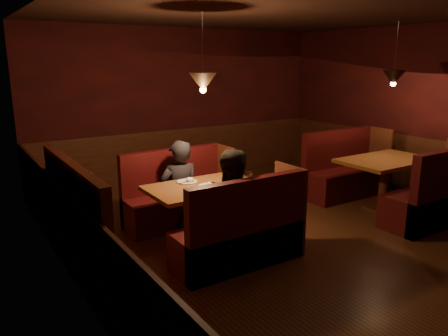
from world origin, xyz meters
TOP-DOWN VIEW (x-y plane):
  - room at (-0.28, 0.04)m, footprint 6.02×7.02m
  - main_table at (-1.27, 0.52)m, footprint 1.43×0.87m
  - main_bench_far at (-1.25, 1.33)m, footprint 1.57×0.56m
  - main_bench_near at (-1.25, -0.29)m, footprint 1.57×0.56m
  - second_table at (1.76, 0.12)m, footprint 1.44×0.92m
  - second_bench_far at (1.80, 0.98)m, footprint 1.59×0.60m
  - second_bench_near at (1.80, -0.74)m, footprint 1.59×0.60m
  - diner_a at (-1.33, 1.13)m, footprint 0.61×0.43m
  - diner_b at (-1.23, -0.13)m, footprint 1.00×0.92m

SIDE VIEW (x-z plane):
  - main_bench_far at x=-1.25m, z-range -0.19..0.88m
  - main_bench_near at x=-1.25m, z-range -0.19..0.88m
  - second_bench_far at x=1.80m, z-range -0.21..0.93m
  - second_bench_near at x=1.80m, z-range -0.21..0.93m
  - main_table at x=-1.27m, z-range 0.09..1.09m
  - second_table at x=1.76m, z-range 0.20..1.01m
  - diner_a at x=-1.33m, z-range 0.00..1.60m
  - diner_b at x=-1.23m, z-range 0.00..1.67m
  - room at x=-0.28m, z-range -0.41..2.51m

